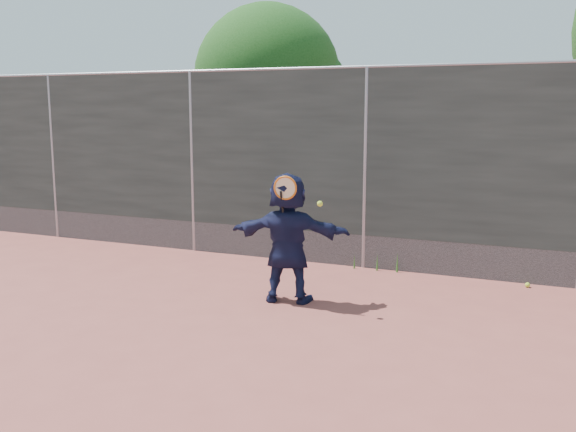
% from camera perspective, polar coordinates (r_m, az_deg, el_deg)
% --- Properties ---
extents(ground, '(80.00, 80.00, 0.00)m').
position_cam_1_polar(ground, '(6.78, -1.93, -11.22)').
color(ground, '#9E4C42').
rests_on(ground, ground).
extents(player, '(1.58, 0.75, 1.63)m').
position_cam_1_polar(player, '(7.98, 0.00, -1.93)').
color(player, '#161B3D').
rests_on(player, ground).
extents(ball_ground, '(0.07, 0.07, 0.07)m').
position_cam_1_polar(ball_ground, '(9.34, 20.52, -5.76)').
color(ball_ground, '#C0E232').
rests_on(ball_ground, ground).
extents(fence, '(20.00, 0.06, 3.03)m').
position_cam_1_polar(fence, '(9.66, 6.88, 4.61)').
color(fence, '#38423D').
rests_on(fence, ground).
extents(swing_action, '(0.64, 0.15, 0.51)m').
position_cam_1_polar(swing_action, '(7.66, 0.04, 2.25)').
color(swing_action, '#CA5E13').
rests_on(swing_action, ground).
extents(tree_left, '(3.15, 3.00, 4.53)m').
position_cam_1_polar(tree_left, '(13.49, -1.14, 11.84)').
color(tree_left, '#382314').
rests_on(tree_left, ground).
extents(weed_clump, '(0.68, 0.07, 0.30)m').
position_cam_1_polar(weed_clump, '(9.70, 8.19, -4.07)').
color(weed_clump, '#387226').
rests_on(weed_clump, ground).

